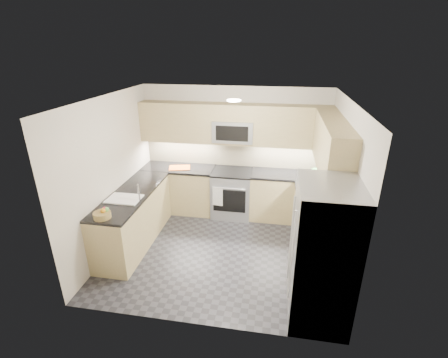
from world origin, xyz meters
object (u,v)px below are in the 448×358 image
microwave (233,131)px  refrigerator (323,254)px  gas_range (232,194)px  fruit_basket (102,215)px  utensil_bowl (319,174)px  cutting_board (180,168)px

microwave → refrigerator: bearing=-60.4°
gas_range → fruit_basket: size_ratio=3.75×
microwave → gas_range: bearing=-90.0°
gas_range → fruit_basket: bearing=-125.8°
utensil_bowl → cutting_board: 2.66m
refrigerator → cutting_board: 3.47m
cutting_board → utensil_bowl: bearing=-2.1°
utensil_bowl → microwave: bearing=171.4°
microwave → fruit_basket: 2.82m
gas_range → refrigerator: size_ratio=0.51×
gas_range → cutting_board: size_ratio=2.22×
gas_range → refrigerator: bearing=-59.1°
gas_range → refrigerator: (1.45, -2.43, 0.45)m
gas_range → fruit_basket: 2.68m
cutting_board → fruit_basket: bearing=-103.0°
utensil_bowl → fruit_basket: bearing=-147.4°
utensil_bowl → fruit_basket: (-3.14, -2.01, -0.04)m
fruit_basket → cutting_board: bearing=77.0°
microwave → cutting_board: (-1.05, -0.15, -0.75)m
refrigerator → utensil_bowl: refrigerator is taller
utensil_bowl → cutting_board: (-2.66, 0.10, -0.07)m
refrigerator → cutting_board: refrigerator is taller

